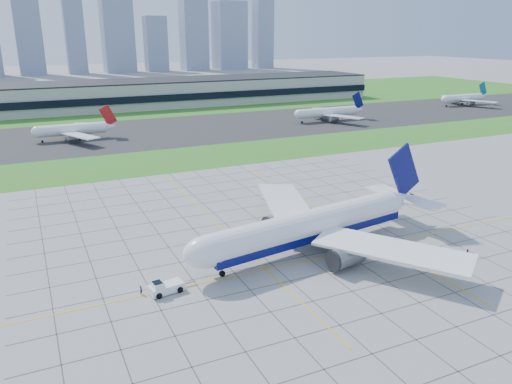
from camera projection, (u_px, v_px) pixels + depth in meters
ground at (306, 256)px, 101.18m from camera, size 1400.00×1400.00×0.00m
grass_median at (178, 159)px, 178.81m from camera, size 700.00×35.00×0.04m
asphalt_taxiway at (143, 133)px, 226.25m from camera, size 700.00×75.00×0.04m
grass_far at (104, 103)px, 321.14m from camera, size 700.00×145.00×0.04m
apron_markings at (282, 236)px, 110.91m from camera, size 120.00×130.00×0.03m
terminal at (175, 92)px, 313.23m from camera, size 260.00×43.00×15.80m
city_skyline at (50, 17)px, 528.24m from camera, size 523.00×32.40×160.00m
airliner at (312, 226)px, 102.58m from camera, size 61.54×61.91×19.46m
pushback_tug at (165, 287)px, 86.54m from camera, size 8.76×3.77×2.40m
crew_near at (141, 290)px, 86.07m from camera, size 0.68×0.72×1.65m
crew_far at (468, 253)px, 100.62m from camera, size 0.94×0.80×1.68m
distant_jet_1 at (74, 129)px, 209.85m from camera, size 32.52×42.66×14.08m
distant_jet_2 at (328, 112)px, 255.53m from camera, size 39.13×42.66×14.08m
distant_jet_3 at (463, 98)px, 311.12m from camera, size 34.88×42.66×14.08m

